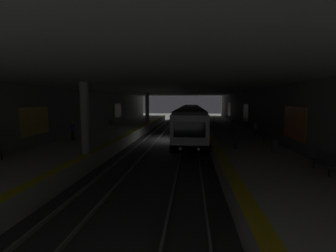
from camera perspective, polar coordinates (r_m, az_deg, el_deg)
name	(u,v)px	position (r m, az deg, el deg)	size (l,w,h in m)	color
ground_plane	(171,140)	(27.59, 0.65, -3.30)	(120.00, 120.00, 0.00)	#383A38
track_left	(190,140)	(27.48, 5.23, -3.20)	(60.00, 1.53, 0.16)	gray
track_right	(152,139)	(27.85, -3.87, -3.06)	(60.00, 1.53, 0.16)	gray
platform_left	(229,136)	(27.74, 14.27, -2.34)	(60.00, 5.30, 1.06)	beige
platform_right	(115,135)	(28.81, -12.44, -1.99)	(60.00, 5.30, 1.06)	beige
wall_left	(257,116)	(28.13, 20.23, 2.25)	(60.00, 0.56, 5.60)	slate
wall_right	(90,115)	(29.63, -17.89, 2.49)	(60.00, 0.56, 5.60)	slate
ceiling_slab	(171,89)	(27.27, 0.67, 8.81)	(60.00, 19.40, 0.40)	#ADAAA3
pillar_near	(85,118)	(16.11, -18.95, 1.73)	(0.56, 0.56, 4.55)	gray
pillar_far	(147,108)	(36.80, -4.91, 4.18)	(0.56, 0.56, 4.55)	gray
metro_train	(191,117)	(36.09, 5.35, 2.07)	(38.30, 2.83, 3.49)	silver
bench_left_near	(323,161)	(13.63, 32.77, -7.03)	(1.70, 0.47, 0.86)	#262628
bench_left_mid	(262,134)	(22.71, 21.38, -1.68)	(1.70, 0.47, 0.86)	#262628
bench_left_far	(233,120)	(37.66, 15.03, 1.37)	(1.70, 0.47, 0.86)	#262628
bench_right_mid	(112,122)	(34.11, -13.03, 0.97)	(1.70, 0.47, 0.86)	#262628
person_waiting_near	(255,128)	(24.07, 19.87, -0.50)	(0.60, 0.22, 1.53)	#2C2C2C
person_walking_mid	(73,130)	(22.46, -21.57, -0.88)	(0.60, 0.22, 1.61)	black
suitcase_rolling	(232,128)	(28.36, 14.77, -0.49)	(0.43, 0.26, 0.90)	navy
backpack_on_floor	(235,146)	(17.87, 15.57, -4.50)	(0.30, 0.20, 0.40)	#1E512D
trash_bin	(275,146)	(17.41, 23.87, -4.30)	(0.44, 0.44, 0.85)	#595B5E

